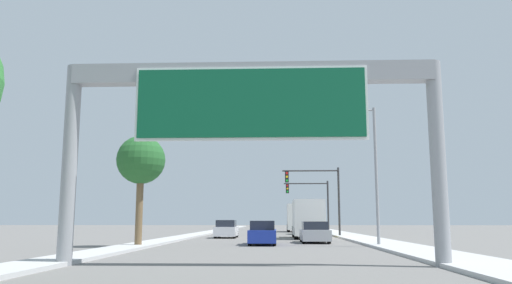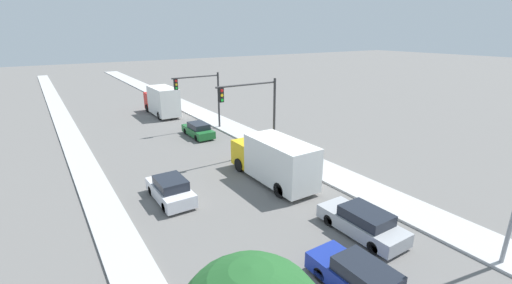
% 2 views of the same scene
% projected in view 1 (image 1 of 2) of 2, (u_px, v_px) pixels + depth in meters
% --- Properties ---
extents(sidewalk_right, '(3.00, 120.00, 0.15)m').
position_uv_depth(sidewalk_right, '(336.00, 233.00, 58.03)').
color(sidewalk_right, '#B9B9B9').
rests_on(sidewalk_right, ground).
extents(median_strip_left, '(2.00, 120.00, 0.15)m').
position_uv_depth(median_strip_left, '(207.00, 233.00, 58.63)').
color(median_strip_left, '#B9B9B9').
rests_on(median_strip_left, ground).
extents(sign_gantry, '(13.43, 0.73, 7.11)m').
position_uv_depth(sign_gantry, '(251.00, 108.00, 17.60)').
color(sign_gantry, gray).
rests_on(sign_gantry, ground).
extents(car_far_right, '(1.88, 4.71, 1.45)m').
position_uv_depth(car_far_right, '(315.00, 233.00, 34.36)').
color(car_far_right, '#A5A8AD').
rests_on(car_far_right, ground).
extents(car_near_left, '(1.83, 4.23, 1.54)m').
position_uv_depth(car_near_left, '(226.00, 230.00, 43.51)').
color(car_near_left, silver).
rests_on(car_near_left, ground).
extents(car_mid_right, '(1.71, 4.67, 1.50)m').
position_uv_depth(car_mid_right, '(263.00, 233.00, 31.62)').
color(car_mid_right, navy).
rests_on(car_mid_right, ground).
extents(car_far_center, '(1.73, 4.40, 1.41)m').
position_uv_depth(car_far_center, '(300.00, 228.00, 54.63)').
color(car_far_center, '#1E662D').
rests_on(car_far_center, ground).
extents(truck_box_primary, '(2.43, 7.57, 3.18)m').
position_uv_depth(truck_box_primary, '(307.00, 219.00, 42.13)').
color(truck_box_primary, yellow).
rests_on(truck_box_primary, ground).
extents(truck_box_secondary, '(2.41, 7.29, 3.57)m').
position_uv_depth(truck_box_secondary, '(296.00, 218.00, 65.44)').
color(truck_box_secondary, red).
rests_on(truck_box_secondary, ground).
extents(traffic_light_near_intersection, '(5.38, 0.32, 6.46)m').
position_uv_depth(traffic_light_near_intersection, '(321.00, 189.00, 46.96)').
color(traffic_light_near_intersection, '#2D2D30').
rests_on(traffic_light_near_intersection, ground).
extents(traffic_light_mid_block, '(5.10, 0.32, 5.97)m').
position_uv_depth(traffic_light_mid_block, '(313.00, 197.00, 56.78)').
color(traffic_light_mid_block, '#2D2D30').
rests_on(traffic_light_mid_block, ground).
extents(palm_tree_background, '(2.85, 2.85, 6.49)m').
position_uv_depth(palm_tree_background, '(141.00, 161.00, 29.45)').
color(palm_tree_background, brown).
rests_on(palm_tree_background, ground).
extents(street_lamp_right, '(2.46, 0.28, 8.32)m').
position_uv_depth(street_lamp_right, '(371.00, 163.00, 29.85)').
color(street_lamp_right, gray).
rests_on(street_lamp_right, ground).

